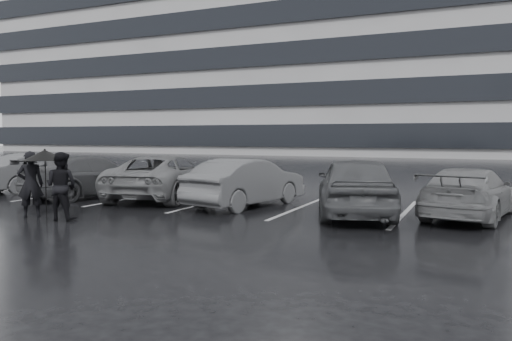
{
  "coord_description": "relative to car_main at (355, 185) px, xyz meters",
  "views": [
    {
      "loc": [
        5.11,
        -10.64,
        1.99
      ],
      "look_at": [
        -0.11,
        1.0,
        1.1
      ],
      "focal_mm": 35.0,
      "sensor_mm": 36.0,
      "label": 1
    }
  ],
  "objects": [
    {
      "name": "ground",
      "position": [
        -2.3,
        -1.66,
        -0.75
      ],
      "size": [
        160.0,
        160.0,
        0.0
      ],
      "primitive_type": "plane",
      "color": "black",
      "rests_on": "ground"
    },
    {
      "name": "office_building",
      "position": [
        -24.3,
        46.34,
        13.59
      ],
      "size": [
        61.0,
        26.0,
        29.0
      ],
      "color": "#949496",
      "rests_on": "ground"
    },
    {
      "name": "car_main",
      "position": [
        0.0,
        0.0,
        0.0
      ],
      "size": [
        3.02,
        4.75,
        1.5
      ],
      "primitive_type": "imported",
      "rotation": [
        0.0,
        0.0,
        3.45
      ],
      "color": "black",
      "rests_on": "ground"
    },
    {
      "name": "car_west_a",
      "position": [
        -3.18,
        0.4,
        -0.08
      ],
      "size": [
        2.24,
        4.28,
        1.34
      ],
      "primitive_type": "imported",
      "rotation": [
        0.0,
        0.0,
        2.93
      ],
      "color": "#302F32",
      "rests_on": "ground"
    },
    {
      "name": "car_west_b",
      "position": [
        -6.29,
        0.89,
        -0.06
      ],
      "size": [
        3.24,
        5.32,
        1.38
      ],
      "primitive_type": "imported",
      "rotation": [
        0.0,
        0.0,
        3.35
      ],
      "color": "#49494B",
      "rests_on": "ground"
    },
    {
      "name": "car_west_c",
      "position": [
        -8.72,
        0.28,
        -0.09
      ],
      "size": [
        2.84,
        4.87,
        1.33
      ],
      "primitive_type": "imported",
      "rotation": [
        0.0,
        0.0,
        2.91
      ],
      "color": "black",
      "rests_on": "ground"
    },
    {
      "name": "car_west_d",
      "position": [
        -11.81,
        1.02,
        -0.08
      ],
      "size": [
        2.18,
        4.27,
        1.34
      ],
      "primitive_type": "imported",
      "rotation": [
        0.0,
        0.0,
        2.95
      ],
      "color": "#302F32",
      "rests_on": "ground"
    },
    {
      "name": "car_east",
      "position": [
        2.61,
        0.78,
        -0.14
      ],
      "size": [
        2.43,
        4.43,
        1.22
      ],
      "primitive_type": "imported",
      "rotation": [
        0.0,
        0.0,
        2.96
      ],
      "color": "#49494B",
      "rests_on": "ground"
    },
    {
      "name": "pedestrian_left",
      "position": [
        -7.18,
        -3.5,
        0.06
      ],
      "size": [
        0.69,
        0.69,
        1.62
      ],
      "primitive_type": "imported",
      "rotation": [
        0.0,
        0.0,
        3.92
      ],
      "color": "black",
      "rests_on": "ground"
    },
    {
      "name": "pedestrian_right",
      "position": [
        -6.18,
        -3.5,
        0.05
      ],
      "size": [
        0.87,
        0.73,
        1.61
      ],
      "primitive_type": "imported",
      "rotation": [
        0.0,
        0.0,
        3.31
      ],
      "color": "black",
      "rests_on": "ground"
    },
    {
      "name": "umbrella",
      "position": [
        -6.65,
        -3.53,
        0.78
      ],
      "size": [
        0.99,
        0.99,
        1.68
      ],
      "color": "black",
      "rests_on": "ground"
    },
    {
      "name": "stall_stripes",
      "position": [
        -3.1,
        0.84,
        -0.75
      ],
      "size": [
        19.72,
        5.0,
        0.0
      ],
      "color": "#AAAAAD",
      "rests_on": "ground"
    }
  ]
}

